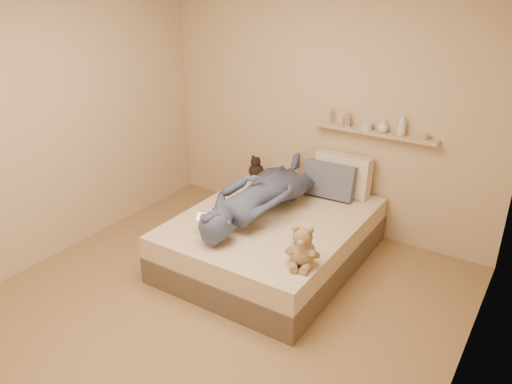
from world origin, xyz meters
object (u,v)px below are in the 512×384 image
Objects in this scene: bed at (272,238)px; pillow_grey at (330,180)px; teddy_bear at (302,249)px; wall_shelf at (374,133)px; dark_plush at (256,169)px; game_console at (207,217)px; person at (263,193)px; pillow_cream at (343,174)px.

pillow_grey is (0.23, 0.69, 0.40)m from bed.
wall_shelf reaches higher than teddy_bear.
game_console is at bearing -75.69° from dark_plush.
person reaches higher than pillow_grey.
bed is 0.44m from person.
person is (-0.36, -0.66, 0.03)m from pillow_grey.
wall_shelf is (1.18, 0.22, 0.54)m from dark_plush.
pillow_grey is (-0.07, -0.14, -0.03)m from pillow_cream.
pillow_grey is at bearing 106.28° from teddy_bear.
teddy_bear is 1.76m from dark_plush.
bed is at bearing 136.41° from teddy_bear.
game_console is 0.74× the size of dark_plush.
bed is 5.57× the size of teddy_bear.
dark_plush is (-0.32, 1.26, -0.04)m from game_console.
teddy_bear is 0.28× the size of wall_shelf.
teddy_bear is 0.21× the size of person.
teddy_bear is at bearing -0.03° from game_console.
wall_shelf reaches higher than dark_plush.
pillow_cream is at bearing 69.67° from bed.
wall_shelf is at bearing -124.81° from person.
pillow_cream is at bearing -115.66° from person.
pillow_cream is (0.31, 0.83, 0.43)m from bed.
teddy_bear reaches higher than dark_plush.
game_console is 0.91m from teddy_bear.
teddy_bear is 1.36× the size of dark_plush.
person is 1.38× the size of wall_shelf.
pillow_grey is at bearing 66.91° from game_console.
teddy_bear is (0.91, -0.00, -0.01)m from game_console.
bed is 1.38m from wall_shelf.
pillow_cream is (-0.30, 1.40, 0.06)m from teddy_bear.
teddy_bear reaches higher than game_console.
dark_plush is 0.95m from pillow_cream.
pillow_grey reaches higher than dark_plush.
pillow_cream is 0.16m from pillow_grey.
teddy_bear reaches higher than bed.
teddy_bear is at bearing -43.59° from bed.
pillow_cream is 1.10× the size of pillow_grey.
wall_shelf is at bearing 60.03° from game_console.
game_console is at bearing -118.01° from bed.
person reaches higher than teddy_bear.
dark_plush is 0.21× the size of wall_shelf.
pillow_grey reaches higher than bed.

